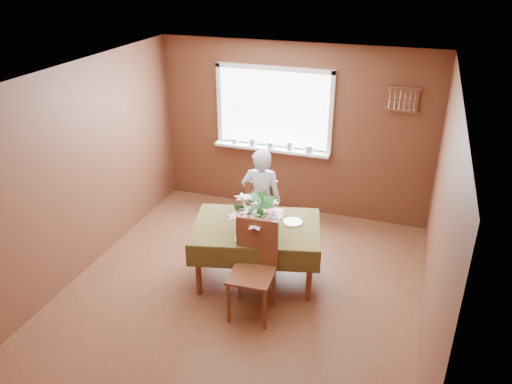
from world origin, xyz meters
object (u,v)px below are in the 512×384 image
(chair_far, at_px, (260,208))
(seated_woman, at_px, (261,200))
(dining_table, at_px, (256,232))
(flower_bouquet, at_px, (256,214))
(chair_near, at_px, (254,265))

(chair_far, bearing_deg, seated_woman, 89.31)
(dining_table, relative_size, flower_bouquet, 3.33)
(chair_far, relative_size, flower_bouquet, 1.93)
(dining_table, height_order, chair_near, chair_near)
(chair_far, relative_size, seated_woman, 0.69)
(dining_table, relative_size, chair_near, 1.56)
(seated_woman, relative_size, flower_bouquet, 2.82)
(chair_near, bearing_deg, dining_table, 103.37)
(chair_far, relative_size, chair_near, 0.90)
(seated_woman, bearing_deg, chair_near, 95.74)
(dining_table, height_order, seated_woman, seated_woman)
(dining_table, distance_m, flower_bouquet, 0.43)
(dining_table, bearing_deg, seated_woman, 90.00)
(seated_woman, bearing_deg, dining_table, 94.58)
(seated_woman, xyz_separation_m, flower_bouquet, (0.23, -0.87, 0.29))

